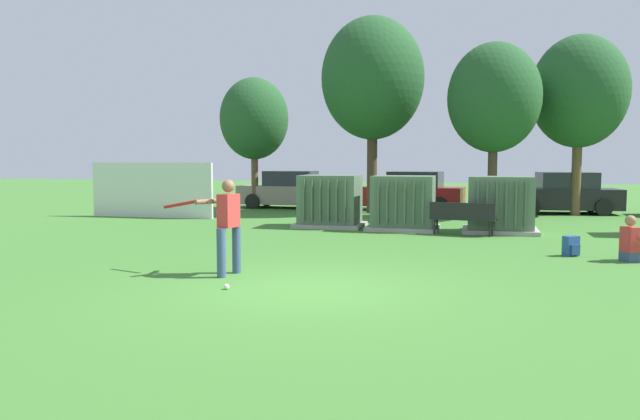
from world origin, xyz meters
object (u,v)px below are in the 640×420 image
object	(u,v)px
transformer_mid_east	(500,205)
parked_car_right_of_center	(563,194)
backpack	(571,246)
parked_car_leftmost	(289,191)
parked_car_left_of_center	(413,192)
park_bench	(462,216)
transformer_mid_west	(403,204)
sports_ball	(227,287)
transformer_west	(330,202)
seated_spectator	(634,243)
batter	(226,222)

from	to	relation	value
transformer_mid_east	parked_car_right_of_center	size ratio (longest dim) A/B	0.48
transformer_mid_east	backpack	distance (m)	4.39
parked_car_leftmost	parked_car_left_of_center	distance (m)	5.40
park_bench	transformer_mid_west	bearing A→B (deg)	152.09
sports_ball	parked_car_leftmost	world-z (taller)	parked_car_leftmost
transformer_west	transformer_mid_east	world-z (taller)	same
park_bench	parked_car_leftmost	xyz separation A→B (m)	(-7.62, 8.04, 0.22)
park_bench	parked_car_right_of_center	bearing A→B (deg)	65.73
backpack	parked_car_right_of_center	world-z (taller)	parked_car_right_of_center
transformer_mid_east	parked_car_leftmost	world-z (taller)	same
transformer_mid_west	sports_ball	size ratio (longest dim) A/B	23.33
transformer_west	sports_ball	xyz separation A→B (m)	(0.56, -9.39, -0.74)
park_bench	seated_spectator	distance (m)	5.03
transformer_mid_west	sports_ball	world-z (taller)	transformer_mid_west
park_bench	parked_car_left_of_center	bearing A→B (deg)	105.29
parked_car_leftmost	transformer_west	bearing A→B (deg)	-62.70
transformer_west	backpack	xyz separation A→B (m)	(6.47, -4.33, -0.57)
parked_car_left_of_center	park_bench	bearing A→B (deg)	-74.71
transformer_mid_east	backpack	xyz separation A→B (m)	(1.35, -4.13, -0.57)
transformer_mid_east	sports_ball	xyz separation A→B (m)	(-4.56, -9.20, -0.74)
transformer_mid_east	park_bench	world-z (taller)	transformer_mid_east
sports_ball	transformer_west	bearing A→B (deg)	93.40
seated_spectator	parked_car_right_of_center	distance (m)	11.68
park_bench	transformer_west	bearing A→B (deg)	163.83
backpack	parked_car_left_of_center	world-z (taller)	parked_car_left_of_center
batter	parked_car_leftmost	xyz separation A→B (m)	(-3.60, 15.10, -0.22)
batter	parked_car_right_of_center	xyz separation A→B (m)	(7.67, 15.16, -0.22)
sports_ball	seated_spectator	world-z (taller)	seated_spectator
transformer_mid_west	parked_car_right_of_center	distance (m)	8.98
transformer_mid_west	parked_car_leftmost	distance (m)	9.21
sports_ball	parked_car_left_of_center	bearing A→B (deg)	85.44
parked_car_left_of_center	parked_car_right_of_center	distance (m)	5.87
backpack	parked_car_leftmost	bearing A→B (deg)	131.83
sports_ball	park_bench	bearing A→B (deg)	66.79
transformer_mid_east	sports_ball	bearing A→B (deg)	-116.36
transformer_west	park_bench	xyz separation A→B (m)	(4.08, -1.18, -0.25)
transformer_mid_east	parked_car_left_of_center	bearing A→B (deg)	114.57
transformer_mid_east	park_bench	size ratio (longest dim) A/B	1.14
transformer_west	parked_car_right_of_center	xyz separation A→B (m)	(7.73, 6.92, -0.04)
batter	sports_ball	bearing A→B (deg)	-66.69
transformer_west	sports_ball	world-z (taller)	transformer_west
sports_ball	parked_car_leftmost	size ratio (longest dim) A/B	0.02
park_bench	batter	bearing A→B (deg)	-119.62
backpack	seated_spectator	bearing A→B (deg)	-20.63
transformer_west	backpack	size ratio (longest dim) A/B	4.77
parked_car_right_of_center	transformer_mid_west	bearing A→B (deg)	-127.01
sports_ball	seated_spectator	size ratio (longest dim) A/B	0.09
transformer_mid_west	sports_ball	bearing A→B (deg)	-100.94
transformer_west	seated_spectator	bearing A→B (deg)	-32.00
sports_ball	seated_spectator	distance (m)	8.45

